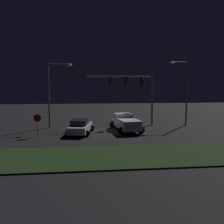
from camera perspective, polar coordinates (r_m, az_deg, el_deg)
ground_plane at (r=25.52m, az=-1.75°, el=-4.74°), size 80.00×80.00×0.00m
grass_median at (r=16.42m, az=0.80°, el=-10.91°), size 24.36×5.39×0.10m
pickup_truck at (r=25.74m, az=3.37°, el=-2.39°), size 3.33×5.61×1.80m
car_sedan at (r=24.21m, az=-7.87°, el=-3.62°), size 2.98×4.65×1.51m
traffic_signal_gantry at (r=28.92m, az=5.32°, el=6.32°), size 8.32×0.56×6.50m
street_lamp_left at (r=28.30m, az=-14.18°, el=6.17°), size 2.94×0.44×7.68m
street_lamp_right at (r=30.22m, az=17.27°, el=6.36°), size 2.48×0.44×8.03m
stop_sign at (r=23.69m, az=-18.03°, el=-2.09°), size 0.76×0.08×2.23m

